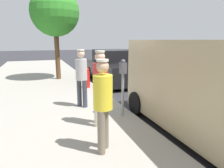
{
  "coord_description": "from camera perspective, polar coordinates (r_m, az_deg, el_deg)",
  "views": [
    {
      "loc": [
        3.4,
        5.29,
        2.15
      ],
      "look_at": [
        1.65,
        0.62,
        1.05
      ],
      "focal_mm": 32.17,
      "sensor_mm": 36.0,
      "label": 1
    }
  ],
  "objects": [
    {
      "name": "pedestrian_in_red",
      "position": [
        4.63,
        -3.34,
        0.18
      ],
      "size": [
        0.34,
        0.34,
        1.77
      ],
      "color": "beige",
      "rests_on": "sidewalk_slab"
    },
    {
      "name": "street_tree",
      "position": [
        10.84,
        -15.92,
        18.99
      ],
      "size": [
        2.39,
        2.39,
        4.54
      ],
      "color": "brown",
      "rests_on": "sidewalk_slab"
    },
    {
      "name": "fire_hydrant",
      "position": [
        8.61,
        -7.12,
        1.74
      ],
      "size": [
        0.24,
        0.24,
        0.86
      ],
      "color": "red",
      "rests_on": "sidewalk_slab"
    },
    {
      "name": "sidewalk_slab",
      "position": [
        5.68,
        -20.39,
        -9.8
      ],
      "size": [
        5.0,
        32.0,
        0.15
      ],
      "primitive_type": "cube",
      "color": "#9E998E",
      "rests_on": "ground"
    },
    {
      "name": "parked_sedan_behind",
      "position": [
        10.42,
        0.33,
        4.69
      ],
      "size": [
        1.95,
        4.41,
        1.65
      ],
      "color": "black",
      "rests_on": "ground"
    },
    {
      "name": "pedestrian_in_gray",
      "position": [
        6.03,
        -8.68,
        2.7
      ],
      "size": [
        0.34,
        0.34,
        1.73
      ],
      "color": "#383D47",
      "rests_on": "sidewalk_slab"
    },
    {
      "name": "ground_plane",
      "position": [
        6.65,
        11.59,
        -6.7
      ],
      "size": [
        80.0,
        80.0,
        0.0
      ],
      "primitive_type": "plane",
      "color": "#2D2D33"
    },
    {
      "name": "pedestrian_in_yellow",
      "position": [
        3.52,
        -2.6,
        -4.66
      ],
      "size": [
        0.34,
        0.34,
        1.68
      ],
      "color": "#726656",
      "rests_on": "sidewalk_slab"
    },
    {
      "name": "parking_meter_near",
      "position": [
        5.19,
        3.1,
        1.66
      ],
      "size": [
        0.14,
        0.18,
        1.52
      ],
      "color": "gray",
      "rests_on": "sidewalk_slab"
    }
  ]
}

